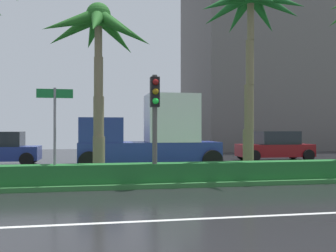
# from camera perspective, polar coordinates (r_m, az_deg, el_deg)

# --- Properties ---
(ground_plane) EXTENTS (90.00, 42.00, 0.10)m
(ground_plane) POSITION_cam_1_polar(r_m,az_deg,el_deg) (14.93, -18.46, -7.79)
(ground_plane) COLOR black
(median_strip) EXTENTS (85.50, 4.00, 0.15)m
(median_strip) POSITION_cam_1_polar(r_m,az_deg,el_deg) (13.93, -19.04, -7.81)
(median_strip) COLOR #2D6B33
(median_strip) RESTS_ON ground_plane
(median_hedge) EXTENTS (76.50, 0.70, 0.60)m
(median_hedge) POSITION_cam_1_polar(r_m,az_deg,el_deg) (12.51, -19.99, -6.93)
(median_hedge) COLOR #1E6028
(median_hedge) RESTS_ON median_strip
(palm_tree_centre) EXTENTS (4.13, 4.15, 6.33)m
(palm_tree_centre) POSITION_cam_1_polar(r_m,az_deg,el_deg) (14.45, -10.37, 13.06)
(palm_tree_centre) COLOR #72644B
(palm_tree_centre) RESTS_ON median_strip
(palm_tree_centre_right) EXTENTS (4.30, 4.13, 7.35)m
(palm_tree_centre_right) POSITION_cam_1_polar(r_m,az_deg,el_deg) (15.34, 12.26, 16.09)
(palm_tree_centre_right) COLOR #6F6546
(palm_tree_centre_right) RESTS_ON median_strip
(traffic_signal_median_right) EXTENTS (0.28, 0.43, 3.45)m
(traffic_signal_median_right) POSITION_cam_1_polar(r_m,az_deg,el_deg) (12.18, -1.99, 2.67)
(traffic_signal_median_right) COLOR #4C4C47
(traffic_signal_median_right) RESTS_ON median_strip
(street_name_sign) EXTENTS (1.10, 0.08, 3.00)m
(street_name_sign) POSITION_cam_1_polar(r_m,az_deg,el_deg) (12.28, -16.62, 0.55)
(street_name_sign) COLOR slate
(street_name_sign) RESTS_ON median_strip
(box_truck_lead) EXTENTS (6.40, 2.64, 3.46)m
(box_truck_lead) POSITION_cam_1_polar(r_m,az_deg,el_deg) (17.67, -2.64, -1.46)
(box_truck_lead) COLOR navy
(box_truck_lead) RESTS_ON ground_plane
(car_in_traffic_third) EXTENTS (4.30, 2.02, 1.72)m
(car_in_traffic_third) POSITION_cam_1_polar(r_m,az_deg,el_deg) (23.24, 15.79, -2.96)
(car_in_traffic_third) COLOR maroon
(car_in_traffic_third) RESTS_ON ground_plane
(building_far_right) EXTENTS (20.72, 11.04, 17.77)m
(building_far_right) POSITION_cam_1_polar(r_m,az_deg,el_deg) (39.28, 18.90, 9.92)
(building_far_right) COLOR #605B59
(building_far_right) RESTS_ON ground_plane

